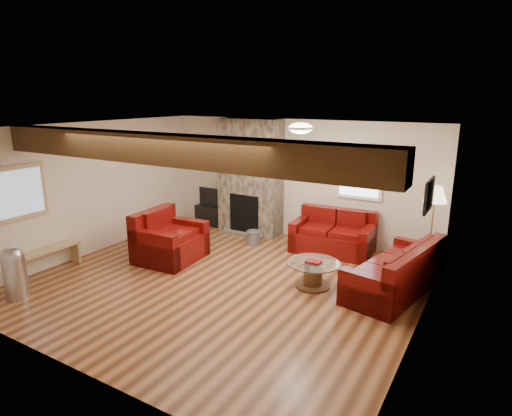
{
  "coord_description": "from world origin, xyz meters",
  "views": [
    {
      "loc": [
        3.75,
        -5.31,
        2.96
      ],
      "look_at": [
        0.38,
        0.4,
        1.22
      ],
      "focal_mm": 30.0,
      "sensor_mm": 36.0,
      "label": 1
    }
  ],
  "objects": [
    {
      "name": "pine_bench",
      "position": [
        -2.83,
        -1.18,
        0.21
      ],
      "size": [
        0.27,
        1.14,
        0.43
      ],
      "primitive_type": null,
      "color": "tan",
      "rests_on": "floor"
    },
    {
      "name": "artwork_back",
      "position": [
        0.15,
        2.71,
        1.7
      ],
      "size": [
        0.42,
        0.06,
        0.52
      ],
      "primitive_type": null,
      "color": "black",
      "rests_on": "room"
    },
    {
      "name": "loveseat",
      "position": [
        1.03,
        2.23,
        0.4
      ],
      "size": [
        1.57,
        0.96,
        0.81
      ],
      "primitive_type": null,
      "rotation": [
        0.0,
        0.0,
        0.06
      ],
      "color": "#4D0B05",
      "rests_on": "floor"
    },
    {
      "name": "coal_bucket",
      "position": [
        -0.52,
        1.84,
        0.14
      ],
      "size": [
        0.31,
        0.31,
        0.29
      ],
      "primitive_type": null,
      "color": "slate",
      "rests_on": "floor"
    },
    {
      "name": "coffee_table",
      "position": [
        1.33,
        0.59,
        0.21
      ],
      "size": [
        0.84,
        0.84,
        0.44
      ],
      "color": "#462B16",
      "rests_on": "floor"
    },
    {
      "name": "tv_cabinet",
      "position": [
        -1.98,
        2.53,
        0.23
      ],
      "size": [
        0.93,
        0.37,
        0.47
      ],
      "primitive_type": "cube",
      "color": "black",
      "rests_on": "floor"
    },
    {
      "name": "pedal_bin",
      "position": [
        -2.36,
        -2.04,
        0.41
      ],
      "size": [
        0.43,
        0.43,
        0.82
      ],
      "primitive_type": null,
      "rotation": [
        0.0,
        0.0,
        0.4
      ],
      "color": "#B3B3B8",
      "rests_on": "floor"
    },
    {
      "name": "floor_lamp",
      "position": [
        2.8,
        2.21,
        1.29
      ],
      "size": [
        0.39,
        0.39,
        1.51
      ],
      "color": "#AA8A46",
      "rests_on": "floor"
    },
    {
      "name": "television",
      "position": [
        -1.98,
        2.53,
        0.68
      ],
      "size": [
        0.75,
        0.1,
        0.43
      ],
      "primitive_type": "imported",
      "color": "black",
      "rests_on": "tv_cabinet"
    },
    {
      "name": "ceiling_dome",
      "position": [
        0.9,
        0.9,
        2.44
      ],
      "size": [
        0.4,
        0.4,
        0.18
      ],
      "primitive_type": null,
      "color": "white",
      "rests_on": "room"
    },
    {
      "name": "armchair_red",
      "position": [
        -1.41,
        0.32,
        0.46
      ],
      "size": [
        1.07,
        1.2,
        0.92
      ],
      "primitive_type": null,
      "rotation": [
        0.0,
        0.0,
        1.64
      ],
      "color": "#4D0B05",
      "rests_on": "floor"
    },
    {
      "name": "room",
      "position": [
        0.0,
        0.0,
        1.25
      ],
      "size": [
        8.0,
        8.0,
        8.0
      ],
      "color": "#572E17",
      "rests_on": "ground"
    },
    {
      "name": "artwork_right",
      "position": [
        2.96,
        0.3,
        1.75
      ],
      "size": [
        0.06,
        0.55,
        0.42
      ],
      "primitive_type": null,
      "color": "black",
      "rests_on": "room"
    },
    {
      "name": "sofa_three",
      "position": [
        2.48,
        1.08,
        0.39
      ],
      "size": [
        1.21,
        2.13,
        0.77
      ],
      "primitive_type": null,
      "rotation": [
        0.0,
        0.0,
        -1.77
      ],
      "color": "#4D0B05",
      "rests_on": "floor"
    },
    {
      "name": "chimney_breast",
      "position": [
        -1.0,
        2.49,
        1.22
      ],
      "size": [
        1.4,
        0.67,
        2.5
      ],
      "color": "#3A332D",
      "rests_on": "floor"
    },
    {
      "name": "oak_beam",
      "position": [
        0.0,
        -1.25,
        2.31
      ],
      "size": [
        6.0,
        0.36,
        0.38
      ],
      "primitive_type": "cube",
      "color": "#362110",
      "rests_on": "room"
    },
    {
      "name": "back_window",
      "position": [
        1.35,
        2.71,
        1.55
      ],
      "size": [
        0.9,
        0.08,
        1.1
      ],
      "primitive_type": null,
      "color": "white",
      "rests_on": "room"
    },
    {
      "name": "hatch_window",
      "position": [
        -2.96,
        -1.5,
        1.45
      ],
      "size": [
        0.08,
        1.0,
        0.9
      ],
      "primitive_type": null,
      "color": "tan",
      "rests_on": "room"
    }
  ]
}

